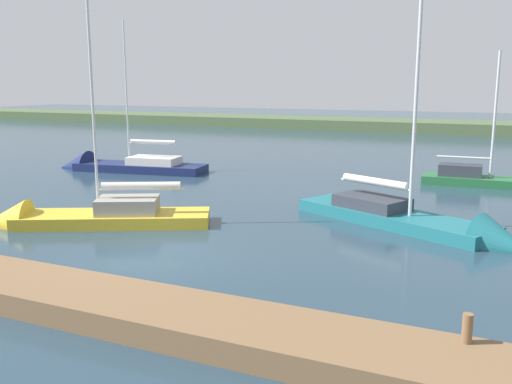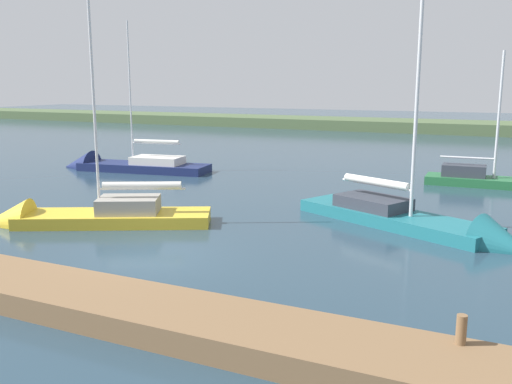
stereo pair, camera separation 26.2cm
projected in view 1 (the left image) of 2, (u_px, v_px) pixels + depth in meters
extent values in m
plane|color=#263D4C|center=(150.00, 257.00, 17.43)|extent=(200.00, 200.00, 0.00)
cube|color=#4C603D|center=(413.00, 131.00, 64.08)|extent=(180.00, 8.00, 2.40)
cube|color=brown|center=(52.00, 293.00, 13.71)|extent=(27.25, 2.16, 0.57)
cylinder|color=brown|center=(467.00, 328.00, 10.42)|extent=(0.20, 0.20, 0.57)
cube|color=#236638|center=(480.00, 185.00, 29.81)|extent=(6.02, 2.07, 0.82)
cube|color=#333842|center=(460.00, 170.00, 30.07)|extent=(2.26, 1.32, 0.63)
cylinder|color=silver|center=(495.00, 115.00, 28.94)|extent=(0.14, 0.14, 6.58)
cylinder|color=silver|center=(464.00, 157.00, 29.89)|extent=(2.77, 0.20, 0.11)
cube|color=gold|center=(114.00, 224.00, 21.51)|extent=(7.44, 5.09, 0.85)
cone|color=gold|center=(4.00, 225.00, 21.32)|extent=(2.49, 2.58, 1.98)
cube|color=gray|center=(128.00, 205.00, 21.39)|extent=(2.75, 2.45, 0.60)
cylinder|color=silver|center=(93.00, 108.00, 20.63)|extent=(0.10, 0.10, 8.00)
cylinder|color=silver|center=(141.00, 189.00, 21.29)|extent=(3.00, 1.58, 0.08)
cylinder|color=silver|center=(141.00, 186.00, 21.27)|extent=(2.81, 1.64, 0.32)
cube|color=navy|center=(141.00, 171.00, 34.49)|extent=(8.44, 3.43, 0.89)
cone|color=navy|center=(75.00, 168.00, 35.74)|extent=(2.33, 2.52, 2.25)
cube|color=silver|center=(154.00, 161.00, 34.10)|extent=(3.28, 2.20, 0.47)
cylinder|color=silver|center=(126.00, 93.00, 33.78)|extent=(0.09, 0.09, 8.59)
cylinder|color=silver|center=(153.00, 143.00, 33.91)|extent=(3.29, 0.56, 0.07)
cylinder|color=silver|center=(153.00, 141.00, 33.89)|extent=(2.98, 0.64, 0.20)
cube|color=#1E6B75|center=(391.00, 223.00, 21.66)|extent=(8.16, 5.30, 0.92)
cone|color=#1E6B75|center=(506.00, 249.00, 18.28)|extent=(2.62, 2.72, 2.11)
cube|color=#333842|center=(372.00, 202.00, 22.24)|extent=(3.23, 2.73, 0.47)
cylinder|color=silver|center=(417.00, 76.00, 19.98)|extent=(0.13, 0.13, 10.31)
cylinder|color=silver|center=(375.00, 184.00, 22.03)|extent=(3.10, 1.52, 0.11)
cylinder|color=silver|center=(375.00, 181.00, 22.01)|extent=(2.87, 1.55, 0.30)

